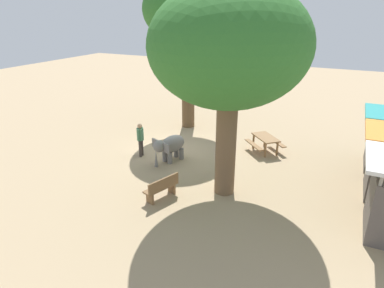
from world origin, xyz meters
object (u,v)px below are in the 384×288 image
object	(u,v)px
person_handler	(140,137)
picnic_table_near	(265,140)
elephant	(170,146)
shade_tree_secondary	(230,48)
wooden_bench	(162,187)
shade_tree_main	(188,12)

from	to	relation	value
person_handler	picnic_table_near	distance (m)	6.03
elephant	shade_tree_secondary	world-z (taller)	shade_tree_secondary
shade_tree_secondary	picnic_table_near	world-z (taller)	shade_tree_secondary
wooden_bench	picnic_table_near	distance (m)	6.43
person_handler	shade_tree_secondary	bearing A→B (deg)	-25.86
person_handler	shade_tree_main	xyz separation A→B (m)	(-4.92, 0.07, 5.45)
elephant	picnic_table_near	world-z (taller)	elephant
elephant	shade_tree_secondary	xyz separation A→B (m)	(1.51, 3.21, 4.59)
shade_tree_secondary	elephant	bearing A→B (deg)	-115.18
picnic_table_near	shade_tree_secondary	bearing A→B (deg)	-48.69
wooden_bench	picnic_table_near	xyz separation A→B (m)	(-5.99, 2.31, 0.12)
elephant	wooden_bench	distance (m)	3.30
person_handler	elephant	bearing A→B (deg)	-5.91
picnic_table_near	wooden_bench	bearing A→B (deg)	-64.23
shade_tree_main	picnic_table_near	world-z (taller)	shade_tree_main
person_handler	shade_tree_main	size ratio (longest dim) A/B	0.19
wooden_bench	person_handler	bearing A→B (deg)	63.61
shade_tree_secondary	picnic_table_near	distance (m)	6.58
person_handler	wooden_bench	xyz separation A→B (m)	(2.92, 2.87, -0.48)
elephant	shade_tree_main	xyz separation A→B (m)	(-4.83, -1.46, 5.63)
elephant	shade_tree_secondary	distance (m)	5.80
shade_tree_secondary	picnic_table_near	xyz separation A→B (m)	(-4.50, 0.44, -4.77)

